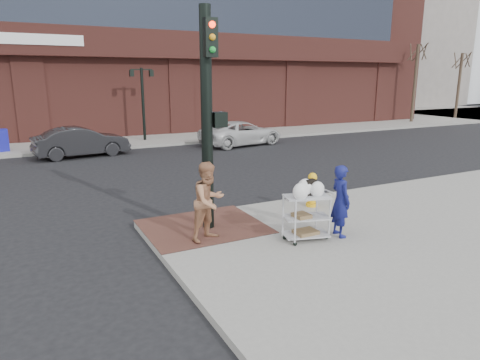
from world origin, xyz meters
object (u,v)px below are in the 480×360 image
pedestrian_tan (209,201)px  utility_cart (306,213)px  minivan_white (241,133)px  fire_hydrant (312,189)px  lamp_post (143,96)px  traffic_signal_pole (208,114)px  sedan_dark (81,142)px  woman_blue (340,201)px

pedestrian_tan → utility_cart: pedestrian_tan is taller
minivan_white → pedestrian_tan: bearing=140.0°
utility_cart → fire_hydrant: utility_cart is taller
pedestrian_tan → lamp_post: bearing=58.0°
traffic_signal_pole → sedan_dark: bearing=96.3°
lamp_post → traffic_signal_pole: bearing=-99.2°
lamp_post → utility_cart: (-0.90, -16.90, -1.86)m
lamp_post → sedan_dark: bearing=-140.7°
traffic_signal_pole → woman_blue: traffic_signal_pole is taller
sedan_dark → pedestrian_tan: bearing=177.5°
sedan_dark → minivan_white: 8.30m
fire_hydrant → sedan_dark: bearing=111.0°
lamp_post → minivan_white: (4.48, -3.38, -1.96)m
woman_blue → sedan_dark: size_ratio=0.38×
minivan_white → fire_hydrant: size_ratio=4.98×
woman_blue → pedestrian_tan: (-2.70, 1.12, 0.06)m
lamp_post → woman_blue: bearing=-90.3°
lamp_post → woman_blue: size_ratio=2.46×
traffic_signal_pole → fire_hydrant: size_ratio=5.27×
sedan_dark → utility_cart: utility_cart is taller
pedestrian_tan → fire_hydrant: (3.51, 1.01, -0.39)m
woman_blue → pedestrian_tan: pedestrian_tan is taller
traffic_signal_pole → sedan_dark: size_ratio=1.18×
pedestrian_tan → sedan_dark: (-1.02, 12.81, -0.32)m
woman_blue → minivan_white: (4.57, 13.67, -0.31)m
minivan_white → traffic_signal_pole: bearing=139.6°
woman_blue → utility_cart: woman_blue is taller
minivan_white → fire_hydrant: bearing=152.0°
woman_blue → fire_hydrant: (0.82, 2.13, -0.33)m
woman_blue → minivan_white: bearing=-10.4°
pedestrian_tan → utility_cart: 2.14m
lamp_post → pedestrian_tan: lamp_post is taller
lamp_post → minivan_white: size_ratio=0.85×
pedestrian_tan → utility_cart: (1.89, -0.97, -0.26)m
lamp_post → fire_hydrant: bearing=-87.2°
lamp_post → traffic_signal_pole: 15.43m
minivan_white → fire_hydrant: minivan_white is taller
minivan_white → utility_cart: (-5.38, -13.52, 0.10)m
lamp_post → utility_cart: bearing=-93.1°
woman_blue → utility_cart: size_ratio=1.21×
woman_blue → pedestrian_tan: size_ratio=0.93×
pedestrian_tan → sedan_dark: pedestrian_tan is taller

